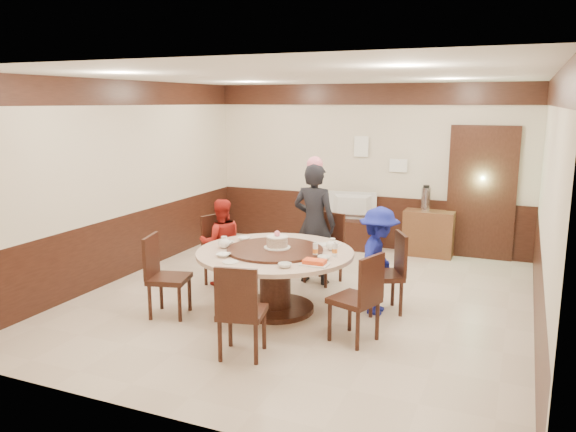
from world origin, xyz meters
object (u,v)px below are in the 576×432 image
at_px(banquet_table, 275,268).
at_px(person_blue, 378,261).
at_px(person_red, 221,242).
at_px(birthday_cake, 277,242).
at_px(tv_stand, 351,234).
at_px(television, 352,206).
at_px(person_standing, 314,224).
at_px(side_cabinet, 429,233).
at_px(thermos, 426,199).
at_px(shrimp_platter, 315,263).

bearing_deg(banquet_table, person_blue, 19.96).
bearing_deg(person_red, birthday_cake, 116.80).
distance_m(tv_stand, television, 0.49).
bearing_deg(person_standing, television, -85.90).
bearing_deg(person_red, person_blue, 139.47).
height_order(television, side_cabinet, television).
bearing_deg(birthday_cake, person_blue, 18.38).
bearing_deg(thermos, tv_stand, -178.61).
bearing_deg(person_blue, shrimp_platter, 146.05).
bearing_deg(side_cabinet, person_blue, -92.86).
relative_size(birthday_cake, television, 0.38).
bearing_deg(television, person_red, 58.92).
xyz_separation_m(television, thermos, (1.24, 0.03, 0.20)).
xyz_separation_m(person_red, tv_stand, (1.08, 2.62, -0.35)).
bearing_deg(shrimp_platter, thermos, 80.90).
bearing_deg(person_blue, birthday_cake, 107.06).
distance_m(tv_stand, side_cabinet, 1.32).
height_order(tv_stand, television, television).
distance_m(person_blue, birthday_cake, 1.23).
bearing_deg(person_standing, tv_stand, -85.90).
bearing_deg(person_standing, side_cabinet, -118.96).
bearing_deg(birthday_cake, person_red, 152.20).
bearing_deg(birthday_cake, television, 90.39).
relative_size(person_red, shrimp_platter, 4.02).
distance_m(banquet_table, shrimp_platter, 0.79).
bearing_deg(television, shrimp_platter, 91.70).
bearing_deg(side_cabinet, television, -178.69).
height_order(person_red, side_cabinet, person_red).
relative_size(shrimp_platter, television, 0.36).
distance_m(birthday_cake, thermos, 3.45).
bearing_deg(person_blue, banquet_table, 108.64).
bearing_deg(banquet_table, tv_stand, 90.19).
distance_m(birthday_cake, side_cabinet, 3.51).
distance_m(person_standing, tv_stand, 2.11).
xyz_separation_m(person_red, person_blue, (2.25, -0.20, 0.04)).
xyz_separation_m(side_cabinet, thermos, (-0.07, 0.00, 0.56)).
relative_size(person_standing, birthday_cake, 5.30).
height_order(birthday_cake, side_cabinet, birthday_cake).
height_order(banquet_table, person_blue, person_blue).
height_order(person_standing, side_cabinet, person_standing).
bearing_deg(tv_stand, person_standing, -88.27).
relative_size(person_blue, television, 1.56).
height_order(person_blue, birthday_cake, person_blue).
relative_size(tv_stand, television, 1.03).
bearing_deg(banquet_table, shrimp_platter, -30.59).
height_order(banquet_table, birthday_cake, birthday_cake).
bearing_deg(shrimp_platter, person_red, 150.01).
relative_size(birthday_cake, tv_stand, 0.37).
distance_m(shrimp_platter, thermos, 3.70).
bearing_deg(banquet_table, person_red, 150.37).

